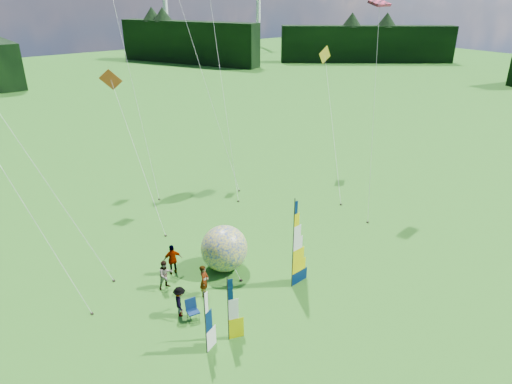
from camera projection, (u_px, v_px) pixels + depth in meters
ground at (320, 311)px, 23.10m from camera, size 220.00×220.00×0.00m
treeline_ring at (325, 243)px, 21.47m from camera, size 210.00×210.00×8.00m
feather_banner_main at (293, 246)px, 23.99m from camera, size 1.39×0.22×5.16m
side_banner_left at (228, 310)px, 20.58m from camera, size 0.92×0.39×3.34m
side_banner_far at (205, 325)px, 19.82m from camera, size 0.91×0.48×3.21m
bol_inflatable at (224, 248)px, 26.13m from camera, size 2.69×2.69×2.69m
spectator_a at (204, 281)px, 23.99m from camera, size 0.78×0.77×1.81m
spectator_b at (165, 275)px, 24.60m from camera, size 0.83×0.41×1.70m
spectator_c at (180, 301)px, 22.53m from camera, size 0.77×1.13×1.64m
spectator_d at (173, 260)px, 25.83m from camera, size 1.17×0.73×1.85m
camp_chair at (193, 310)px, 22.36m from camera, size 0.71×0.71×1.07m
kite_whale at (194, 38)px, 36.50m from camera, size 4.83×15.41×22.75m
kite_rainbow_delta at (30, 145)px, 24.35m from camera, size 12.33×14.91×14.62m
kite_parafoil at (375, 101)px, 31.21m from camera, size 7.84×7.88×15.91m
small_kite_red at (136, 146)px, 31.01m from camera, size 6.31×11.01×10.37m
small_kite_orange at (223, 83)px, 35.75m from camera, size 6.65×11.27×16.42m
small_kite_yellow at (333, 117)px, 36.43m from camera, size 9.39×11.43×11.15m
small_kite_pink at (15, 181)px, 21.37m from camera, size 7.25×9.41×13.43m
small_kite_green at (126, 52)px, 35.41m from camera, size 5.25×13.49×20.96m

